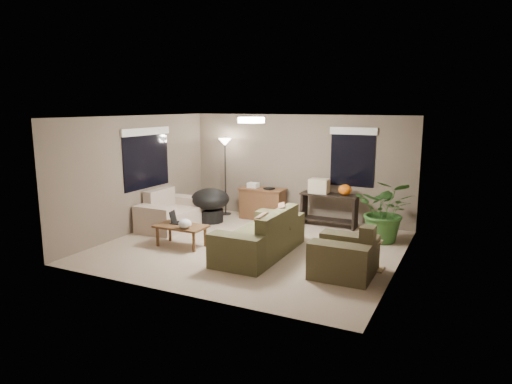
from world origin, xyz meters
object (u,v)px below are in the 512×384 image
at_px(armchair, 345,257).
at_px(desk, 262,203).
at_px(loveseat, 171,214).
at_px(houseplant, 386,218).
at_px(coffee_table, 181,228).
at_px(papasan_chair, 210,202).
at_px(floor_lamp, 225,151).
at_px(cat_scratching_post, 374,257).
at_px(main_sofa, 262,239).
at_px(console_table, 329,207).

distance_m(armchair, desk, 3.94).
height_order(loveseat, houseplant, houseplant).
height_order(coffee_table, papasan_chair, papasan_chair).
distance_m(desk, floor_lamp, 1.60).
bearing_deg(papasan_chair, cat_scratching_post, -20.22).
relative_size(main_sofa, armchair, 2.20).
height_order(main_sofa, floor_lamp, floor_lamp).
bearing_deg(loveseat, console_table, 27.23).
distance_m(papasan_chair, cat_scratching_post, 4.42).
bearing_deg(main_sofa, armchair, -11.90).
relative_size(armchair, houseplant, 0.78).
bearing_deg(cat_scratching_post, houseplant, 94.70).
height_order(coffee_table, console_table, console_table).
xyz_separation_m(main_sofa, houseplant, (1.89, 1.81, 0.20)).
bearing_deg(console_table, armchair, -68.10).
bearing_deg(armchair, papasan_chair, 152.18).
xyz_separation_m(main_sofa, desk, (-1.14, 2.44, 0.08)).
bearing_deg(coffee_table, armchair, -1.88).
bearing_deg(loveseat, coffee_table, -46.18).
bearing_deg(console_table, cat_scratching_post, -57.39).
height_order(armchair, floor_lamp, floor_lamp).
bearing_deg(coffee_table, floor_lamp, 101.55).
xyz_separation_m(loveseat, armchair, (4.31, -1.19, 0.00)).
relative_size(loveseat, floor_lamp, 0.84).
bearing_deg(papasan_chair, loveseat, -124.35).
bearing_deg(floor_lamp, cat_scratching_post, -29.29).
height_order(coffee_table, cat_scratching_post, cat_scratching_post).
distance_m(coffee_table, desk, 2.73).
distance_m(console_table, papasan_chair, 2.76).
distance_m(loveseat, papasan_chair, 0.98).
distance_m(armchair, floor_lamp, 4.93).
bearing_deg(desk, cat_scratching_post, -36.33).
bearing_deg(console_table, loveseat, -152.77).
bearing_deg(loveseat, floor_lamp, 73.48).
relative_size(main_sofa, cat_scratching_post, 4.40).
relative_size(main_sofa, loveseat, 1.38).
distance_m(armchair, coffee_table, 3.28).
height_order(main_sofa, desk, main_sofa).
bearing_deg(desk, loveseat, -133.64).
height_order(desk, floor_lamp, floor_lamp).
bearing_deg(console_table, coffee_table, -128.21).
xyz_separation_m(papasan_chair, houseplant, (4.00, 0.17, 0.03)).
distance_m(floor_lamp, houseplant, 4.26).
relative_size(armchair, floor_lamp, 0.52).
bearing_deg(loveseat, papasan_chair, 55.65).
height_order(coffee_table, houseplant, houseplant).
distance_m(loveseat, houseplant, 4.66).
bearing_deg(main_sofa, papasan_chair, 142.23).
height_order(floor_lamp, houseplant, floor_lamp).
distance_m(loveseat, cat_scratching_post, 4.75).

